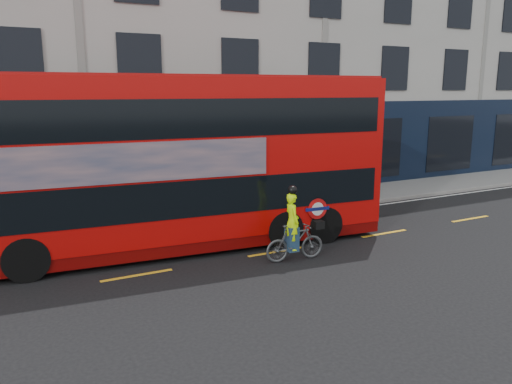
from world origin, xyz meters
TOP-DOWN VIEW (x-y plane):
  - ground at (0.00, 0.00)m, footprint 120.00×120.00m
  - pavement at (0.00, 6.50)m, footprint 60.00×3.00m
  - kerb at (0.00, 5.00)m, footprint 60.00×0.12m
  - building_terrace at (0.00, 12.94)m, footprint 50.00×10.07m
  - road_edge_line at (0.00, 4.70)m, footprint 58.00×0.10m
  - lane_dashes at (0.00, 1.50)m, footprint 58.00×0.12m
  - bus at (1.69, 3.25)m, footprint 12.45×3.82m
  - cyclist at (4.06, 0.65)m, footprint 1.72×0.65m

SIDE VIEW (x-z plane):
  - ground at x=0.00m, z-range 0.00..0.00m
  - road_edge_line at x=0.00m, z-range 0.00..0.01m
  - lane_dashes at x=0.00m, z-range 0.00..0.01m
  - pavement at x=0.00m, z-range 0.00..0.12m
  - kerb at x=0.00m, z-range 0.00..0.13m
  - cyclist at x=4.06m, z-range -0.35..1.73m
  - bus at x=1.69m, z-range 0.06..5.01m
  - building_terrace at x=0.00m, z-range -0.01..14.99m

